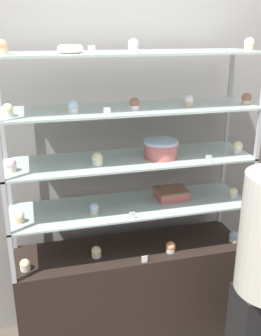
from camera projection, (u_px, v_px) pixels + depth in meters
The scene contains 32 objects.
back_wall at pixel (118, 149), 2.66m from camera, with size 8.00×0.05×2.60m.
display_base at pixel (130, 295), 2.66m from camera, with size 1.46×0.41×0.74m.
display_riser_lower at pixel (130, 208), 2.44m from camera, with size 1.46×0.41×0.30m.
display_riser_middle at pixel (130, 161), 2.34m from camera, with size 1.46×0.41×0.30m.
display_riser_upper at pixel (130, 111), 2.23m from camera, with size 1.46×0.41×0.30m.
display_riser_top at pixel (130, 55), 2.13m from camera, with size 1.46×0.41×0.30m.
layer_cake_centerpiece at pixel (161, 149), 2.33m from camera, with size 0.21×0.21×0.11m.
sheet_cake_frosted at pixel (171, 194), 2.52m from camera, with size 0.19×0.17×0.06m.
cupcake_0 at pixel (25, 265), 2.30m from camera, with size 0.06×0.06×0.07m.
cupcake_1 at pixel (96, 252), 2.43m from camera, with size 0.06×0.06×0.07m.
cupcake_2 at pixel (171, 247), 2.48m from camera, with size 0.06×0.06×0.07m.
cupcake_3 at pixel (234, 237), 2.61m from camera, with size 0.06×0.06×0.07m.
price_tag_0 at pixel (145, 259), 2.37m from camera, with size 0.04×0.00×0.04m.
cupcake_4 at pixel (20, 217), 2.21m from camera, with size 0.05×0.05×0.07m.
cupcake_5 at pixel (94, 209), 2.31m from camera, with size 0.05×0.05×0.07m.
cupcake_6 at pixel (233, 193), 2.53m from camera, with size 0.05×0.05×0.07m.
price_tag_1 at pixel (132, 215), 2.25m from camera, with size 0.04×0.00×0.04m.
cupcake_7 at pixel (11, 165), 2.11m from camera, with size 0.06×0.06×0.07m.
cupcake_8 at pixel (97, 159), 2.20m from camera, with size 0.06×0.06×0.07m.
cupcake_9 at pixel (238, 147), 2.42m from camera, with size 0.06×0.06×0.07m.
price_tag_2 at pixel (208, 159), 2.25m from camera, with size 0.04×0.00×0.04m.
cupcake_10 at pixel (8, 110), 1.99m from camera, with size 0.06×0.06×0.07m.
cupcake_11 at pixel (73, 107), 2.07m from camera, with size 0.06×0.06×0.07m.
cupcake_12 at pixel (135, 104), 2.15m from camera, with size 0.06×0.06×0.07m.
cupcake_13 at pixel (189, 101), 2.24m from camera, with size 0.06×0.06×0.07m.
cupcake_14 at pixel (246, 99), 2.31m from camera, with size 0.06×0.06×0.07m.
price_tag_3 at pixel (107, 112), 2.01m from camera, with size 0.04×0.00×0.04m.
cupcake_15 at pixel (2, 47), 1.93m from camera, with size 0.06×0.06×0.07m.
cupcake_16 at pixel (133, 46), 2.04m from camera, with size 0.06×0.06×0.07m.
cupcake_17 at pixel (249, 44), 2.21m from camera, with size 0.06×0.06×0.07m.
price_tag_4 at pixel (92, 50), 1.89m from camera, with size 0.04×0.00×0.04m.
donut_glazed at pixel (70, 49), 2.01m from camera, with size 0.13×0.13×0.04m.
Camera 1 is at (-0.55, -2.14, 2.09)m, focal length 42.00 mm.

